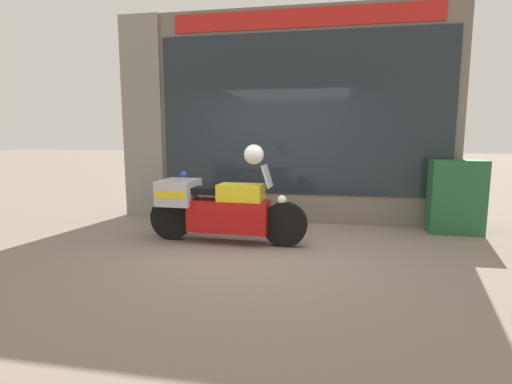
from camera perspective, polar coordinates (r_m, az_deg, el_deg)
The scene contains 6 objects.
ground_plane at distance 5.85m, azimuth 1.04°, elevation -8.11°, with size 60.00×60.00×0.00m, color gray.
shop_building at distance 7.64m, azimuth 0.88°, elevation 10.53°, with size 6.23×0.55×3.87m.
window_display at distance 7.67m, azimuth 6.11°, elevation -0.53°, with size 4.98×0.30×2.00m.
paramedic_motorcycle at distance 6.11m, azimuth -5.63°, elevation -2.15°, with size 2.47×0.65×1.21m.
utility_cabinet at distance 7.40m, azimuth 26.67°, elevation -0.64°, with size 0.85×0.43×1.23m, color #235633.
white_helmet at distance 5.86m, azimuth -0.31°, elevation 5.38°, with size 0.29×0.29×0.29m, color white.
Camera 1 is at (0.98, -5.52, 1.67)m, focal length 28.00 mm.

